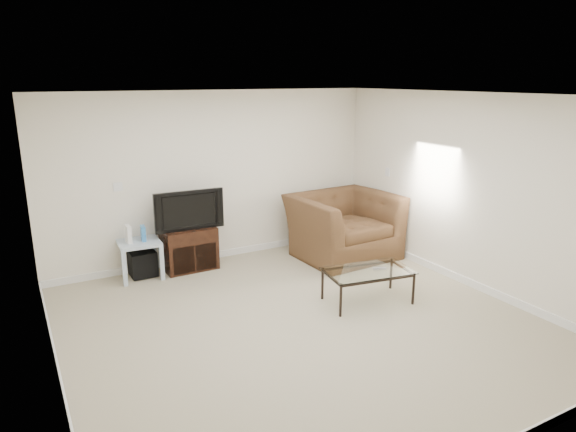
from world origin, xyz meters
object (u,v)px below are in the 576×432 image
side_table (140,259)px  tv_stand (189,248)px  coffee_table (367,286)px  subwoofer (143,263)px  television (187,209)px  recliner (344,216)px

side_table → tv_stand: bearing=0.0°
tv_stand → coffee_table: 2.66m
coffee_table → subwoofer: bearing=135.1°
tv_stand → television: bearing=-90.0°
tv_stand → coffee_table: bearing=-55.7°
tv_stand → coffee_table: size_ratio=0.70×
side_table → subwoofer: (0.03, 0.02, -0.08)m
television → side_table: 0.94m
recliner → coffee_table: recliner is taller
tv_stand → subwoofer: size_ratio=2.12×
television → subwoofer: 0.97m
side_table → coffee_table: size_ratio=0.52×
television → side_table: television is taller
tv_stand → recliner: recliner is taller
television → subwoofer: size_ratio=2.64×
coffee_table → television: bearing=125.7°
television → recliner: (2.24, -0.61, -0.25)m
tv_stand → side_table: tv_stand is taller
subwoofer → coffee_table: (2.20, -2.19, 0.02)m
subwoofer → coffee_table: bearing=-44.9°
television → side_table: bearing=179.9°
tv_stand → television: (0.00, -0.03, 0.59)m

